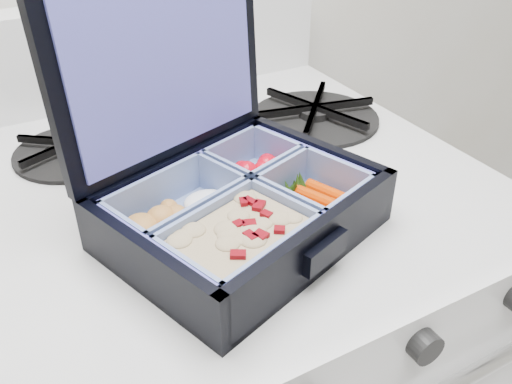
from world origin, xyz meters
TOP-DOWN VIEW (x-y plane):
  - bento_box at (-0.04, 1.54)m, footprint 0.30×0.27m
  - burner_grate at (0.18, 1.73)m, footprint 0.22×0.22m
  - burner_grate_rear at (-0.15, 1.79)m, footprint 0.20×0.20m
  - fork at (0.03, 1.67)m, footprint 0.15×0.15m

SIDE VIEW (x-z plane):
  - fork at x=0.03m, z-range 0.92..0.93m
  - burner_grate_rear at x=-0.15m, z-range 0.92..0.94m
  - burner_grate at x=0.18m, z-range 0.92..0.95m
  - bento_box at x=-0.04m, z-range 0.92..0.98m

